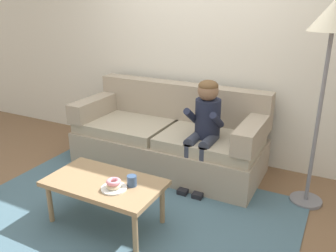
# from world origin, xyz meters

# --- Properties ---
(ground) EXTENTS (10.00, 10.00, 0.00)m
(ground) POSITION_xyz_m (0.00, 0.00, 0.00)
(ground) COLOR brown
(wall_back) EXTENTS (8.00, 0.10, 2.80)m
(wall_back) POSITION_xyz_m (0.00, 1.40, 1.40)
(wall_back) COLOR silver
(wall_back) RESTS_ON ground
(area_rug) EXTENTS (2.93, 2.02, 0.01)m
(area_rug) POSITION_xyz_m (0.00, -0.25, 0.01)
(area_rug) COLOR #476675
(area_rug) RESTS_ON ground
(couch) EXTENTS (2.13, 0.90, 0.92)m
(couch) POSITION_xyz_m (-0.13, 0.85, 0.34)
(couch) COLOR tan
(couch) RESTS_ON ground
(coffee_table) EXTENTS (0.99, 0.55, 0.41)m
(coffee_table) POSITION_xyz_m (-0.09, -0.41, 0.37)
(coffee_table) COLOR #937551
(coffee_table) RESTS_ON ground
(person_child) EXTENTS (0.34, 0.58, 1.10)m
(person_child) POSITION_xyz_m (0.38, 0.64, 0.67)
(person_child) COLOR #1E2338
(person_child) RESTS_ON ground
(plate) EXTENTS (0.21, 0.21, 0.01)m
(plate) POSITION_xyz_m (0.06, -0.48, 0.42)
(plate) COLOR white
(plate) RESTS_ON coffee_table
(donut) EXTENTS (0.17, 0.17, 0.04)m
(donut) POSITION_xyz_m (0.06, -0.48, 0.44)
(donut) COLOR beige
(donut) RESTS_ON plate
(donut_second) EXTENTS (0.17, 0.17, 0.04)m
(donut_second) POSITION_xyz_m (0.06, -0.48, 0.48)
(donut_second) COLOR pink
(donut_second) RESTS_ON donut
(mug) EXTENTS (0.08, 0.08, 0.09)m
(mug) POSITION_xyz_m (0.16, -0.37, 0.46)
(mug) COLOR #334C72
(mug) RESTS_ON coffee_table
(toy_controller) EXTENTS (0.23, 0.09, 0.05)m
(toy_controller) POSITION_xyz_m (-0.81, 0.10, 0.03)
(toy_controller) COLOR #339E56
(toy_controller) RESTS_ON ground
(floor_lamp) EXTENTS (0.40, 0.40, 1.86)m
(floor_lamp) POSITION_xyz_m (1.41, 0.75, 1.59)
(floor_lamp) COLOR slate
(floor_lamp) RESTS_ON ground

